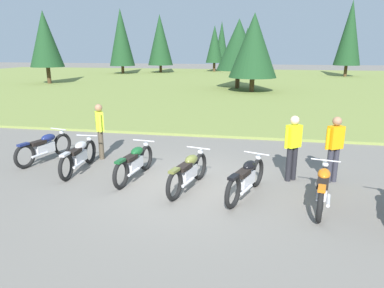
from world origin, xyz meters
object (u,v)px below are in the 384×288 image
motorcycle_olive (188,171)px  rider_checking_bike (334,146)px  rider_near_row_end (100,128)px  motorcycle_british_green (135,162)px  rider_in_hivis_vest (293,144)px  motorcycle_black (246,178)px  motorcycle_navy (45,147)px  motorcycle_orange (323,188)px  motorcycle_silver (79,156)px

motorcycle_olive → rider_checking_bike: size_ratio=1.23×
motorcycle_olive → rider_near_row_end: 3.65m
motorcycle_british_green → motorcycle_olive: size_ratio=1.02×
rider_in_hivis_vest → rider_checking_bike: (0.99, 0.06, 0.00)m
motorcycle_british_green → motorcycle_black: same height
motorcycle_navy → rider_checking_bike: (8.04, -0.18, 0.51)m
motorcycle_black → motorcycle_british_green: bearing=168.2°
rider_near_row_end → motorcycle_british_green: bearing=-42.3°
motorcycle_orange → rider_near_row_end: (-6.05, 2.32, 0.51)m
motorcycle_silver → motorcycle_orange: bearing=-10.3°
motorcycle_british_green → rider_near_row_end: 2.21m
rider_in_hivis_vest → rider_near_row_end: (-5.53, 0.82, 0.00)m
motorcycle_british_green → rider_checking_bike: size_ratio=1.26×
motorcycle_black → rider_near_row_end: (-4.46, 2.05, 0.51)m
motorcycle_silver → motorcycle_british_green: bearing=-8.4°
motorcycle_british_green → motorcycle_olive: same height
motorcycle_black → rider_in_hivis_vest: 1.71m
motorcycle_british_green → rider_checking_bike: 5.00m
motorcycle_british_green → motorcycle_orange: (4.45, -0.87, 0.00)m
motorcycle_silver → motorcycle_olive: size_ratio=1.02×
motorcycle_olive → rider_near_row_end: bearing=148.8°
motorcycle_orange → rider_in_hivis_vest: (-0.51, 1.49, 0.51)m
motorcycle_black → motorcycle_olive: bearing=172.6°
motorcycle_silver → rider_near_row_end: bearing=85.8°
motorcycle_navy → rider_checking_bike: size_ratio=1.23×
motorcycle_orange → rider_checking_bike: 1.71m
motorcycle_black → motorcycle_navy: bearing=166.2°
motorcycle_olive → motorcycle_black: size_ratio=1.03×
motorcycle_navy → rider_checking_bike: bearing=-1.3°
motorcycle_olive → motorcycle_black: (1.37, -0.18, 0.00)m
rider_in_hivis_vest → rider_checking_bike: size_ratio=1.00×
motorcycle_british_green → rider_near_row_end: rider_near_row_end is taller
motorcycle_silver → motorcycle_british_green: 1.70m
motorcycle_silver → rider_near_row_end: size_ratio=1.26×
motorcycle_orange → motorcycle_british_green: bearing=169.0°
motorcycle_black → motorcycle_orange: bearing=-9.6°
motorcycle_navy → rider_in_hivis_vest: size_ratio=1.23×
motorcycle_black → rider_near_row_end: size_ratio=1.20×
motorcycle_olive → rider_checking_bike: bearing=17.9°
motorcycle_silver → motorcycle_orange: size_ratio=1.01×
motorcycle_olive → rider_in_hivis_vest: 2.71m
motorcycle_black → rider_near_row_end: bearing=155.3°
motorcycle_navy → motorcycle_silver: (1.43, -0.62, 0.00)m
motorcycle_olive → rider_in_hivis_vest: (2.45, 1.05, 0.51)m
motorcycle_silver → motorcycle_british_green: (1.68, -0.25, 0.00)m
rider_in_hivis_vest → motorcycle_black: bearing=-131.5°
rider_in_hivis_vest → rider_checking_bike: same height
motorcycle_orange → rider_checking_bike: size_ratio=1.24×
motorcycle_orange → rider_near_row_end: size_ratio=1.24×
motorcycle_olive → motorcycle_orange: 2.99m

